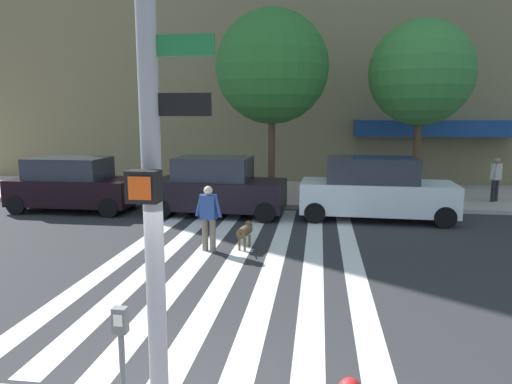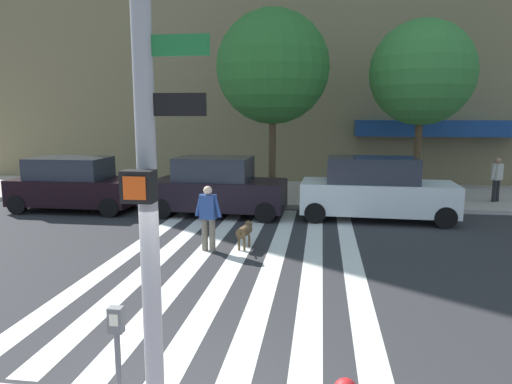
{
  "view_description": "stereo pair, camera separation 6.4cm",
  "coord_description": "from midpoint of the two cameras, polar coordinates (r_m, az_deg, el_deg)",
  "views": [
    {
      "loc": [
        1.65,
        -4.71,
        3.37
      ],
      "look_at": [
        -0.09,
        8.11,
        1.2
      ],
      "focal_mm": 32.69,
      "sensor_mm": 36.0,
      "label": 1
    },
    {
      "loc": [
        1.71,
        -4.7,
        3.37
      ],
      "look_at": [
        -0.09,
        8.11,
        1.2
      ],
      "focal_mm": 32.69,
      "sensor_mm": 36.0,
      "label": 2
    }
  ],
  "objects": [
    {
      "name": "pedestrian_bystander",
      "position": [
        19.4,
        27.2,
        1.66
      ],
      "size": [
        0.6,
        0.52,
        1.64
      ],
      "color": "black",
      "rests_on": "sidewalk_far"
    },
    {
      "name": "dog_on_leash",
      "position": [
        11.83,
        -1.5,
        -4.81
      ],
      "size": [
        0.34,
        0.96,
        0.65
      ],
      "color": "brown",
      "rests_on": "ground_plane"
    },
    {
      "name": "sidewalk_far",
      "position": [
        19.76,
        2.74,
        -0.1
      ],
      "size": [
        80.0,
        6.0,
        0.15
      ],
      "primitive_type": "cube",
      "color": "#AFA095",
      "rests_on": "ground_plane"
    },
    {
      "name": "traffic_light_pole",
      "position": [
        4.24,
        -13.58,
        11.33
      ],
      "size": [
        0.74,
        0.46,
        5.8
      ],
      "color": "gray",
      "rests_on": "sidewalk_near"
    },
    {
      "name": "street_tree_nearest",
      "position": [
        17.85,
        1.87,
        15.0
      ],
      "size": [
        4.19,
        4.19,
        7.04
      ],
      "color": "#4C3823",
      "rests_on": "sidewalk_far"
    },
    {
      "name": "parked_car_near_curb",
      "position": [
        17.55,
        -21.58,
        0.83
      ],
      "size": [
        4.27,
        1.97,
        1.88
      ],
      "color": "black",
      "rests_on": "ground_plane"
    },
    {
      "name": "ground_plane",
      "position": [
        11.21,
        -1.27,
        -7.98
      ],
      "size": [
        160.0,
        160.0,
        0.0
      ],
      "primitive_type": "plane",
      "color": "#2B2B2D"
    },
    {
      "name": "street_tree_middle",
      "position": [
        18.82,
        19.46,
        13.54
      ],
      "size": [
        3.87,
        3.87,
        6.67
      ],
      "color": "#4C3823",
      "rests_on": "sidewalk_far"
    },
    {
      "name": "parked_car_third_in_line",
      "position": [
        15.42,
        14.27,
        0.28
      ],
      "size": [
        4.88,
        2.1,
        2.02
      ],
      "color": "silver",
      "rests_on": "ground_plane"
    },
    {
      "name": "parking_meter_curbside",
      "position": [
        5.06,
        -16.47,
        -18.42
      ],
      "size": [
        0.14,
        0.11,
        1.36
      ],
      "color": "#515456",
      "rests_on": "sidewalk_near"
    },
    {
      "name": "parked_car_behind_first",
      "position": [
        15.69,
        -4.85,
        0.57
      ],
      "size": [
        4.47,
        2.16,
        1.95
      ],
      "color": "black",
      "rests_on": "ground_plane"
    },
    {
      "name": "pedestrian_dog_walker",
      "position": [
        11.54,
        -5.99,
        -2.77
      ],
      "size": [
        0.71,
        0.3,
        1.64
      ],
      "color": "#6B6051",
      "rests_on": "ground_plane"
    },
    {
      "name": "crosswalk_stripes",
      "position": [
        11.25,
        -2.42,
        -7.91
      ],
      "size": [
        5.85,
        11.1,
        0.01
      ],
      "color": "silver",
      "rests_on": "ground_plane"
    }
  ]
}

